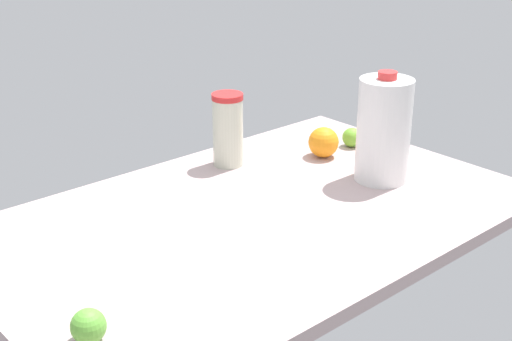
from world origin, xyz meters
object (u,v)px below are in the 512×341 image
object	(u,v)px
tumbler_cup	(228,130)
orange_beside_bowl	(324,142)
milk_jug	(384,130)
lime_near_front	(88,326)
lime_loose	(352,137)

from	to	relation	value
tumbler_cup	orange_beside_bowl	distance (cm)	25.79
milk_jug	lime_near_front	xyz separation A→B (cm)	(85.60, 11.73, -9.70)
tumbler_cup	lime_loose	xyz separation A→B (cm)	(-33.33, 12.13, -6.74)
milk_jug	orange_beside_bowl	world-z (taller)	milk_jug
lime_near_front	orange_beside_bowl	size ratio (longest dim) A/B	0.72
lime_near_front	milk_jug	bearing A→B (deg)	-172.20
lime_loose	tumbler_cup	bearing A→B (deg)	-20.00
lime_near_front	lime_loose	distance (cm)	102.19
orange_beside_bowl	lime_loose	bearing A→B (deg)	-179.64
tumbler_cup	lime_loose	world-z (taller)	tumbler_cup
tumbler_cup	lime_loose	bearing A→B (deg)	160.00
tumbler_cup	orange_beside_bowl	xyz separation A→B (cm)	(-22.07, 12.20, -5.38)
milk_jug	orange_beside_bowl	size ratio (longest dim) A/B	3.35
milk_jug	tumbler_cup	distance (cm)	38.53
milk_jug	tumbler_cup	size ratio (longest dim) A/B	1.43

